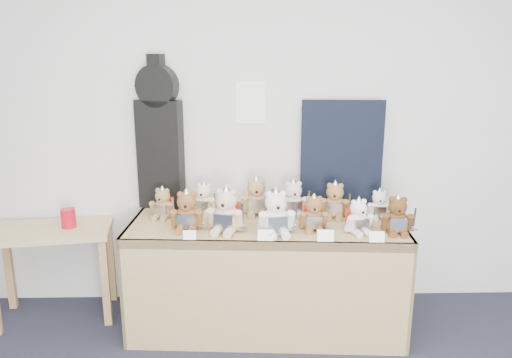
{
  "coord_description": "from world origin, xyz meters",
  "views": [
    {
      "loc": [
        -0.06,
        -1.07,
        1.87
      ],
      "look_at": [
        0.01,
        2.0,
        1.07
      ],
      "focal_mm": 35.0,
      "sensor_mm": 36.0,
      "label": 1
    }
  ],
  "objects_px": {
    "teddy_back_left": "(204,200)",
    "teddy_front_far_right": "(358,218)",
    "teddy_front_centre": "(276,214)",
    "teddy_back_centre_right": "(293,200)",
    "display_table": "(266,248)",
    "teddy_front_far_left": "(187,213)",
    "teddy_back_far_left": "(163,204)",
    "teddy_back_right": "(335,202)",
    "side_table": "(52,245)",
    "teddy_back_end": "(379,205)",
    "teddy_front_left": "(226,212)",
    "red_cup": "(68,218)",
    "guitar_case": "(159,135)",
    "teddy_front_right": "(314,215)",
    "teddy_back_centre_left": "(256,198)",
    "teddy_front_end": "(397,216)"
  },
  "relations": [
    {
      "from": "teddy_front_far_right",
      "to": "teddy_back_far_left",
      "type": "xyz_separation_m",
      "value": [
        -1.27,
        0.33,
        -0.01
      ]
    },
    {
      "from": "teddy_front_right",
      "to": "teddy_back_far_left",
      "type": "relative_size",
      "value": 1.08
    },
    {
      "from": "side_table",
      "to": "teddy_front_far_left",
      "type": "height_order",
      "value": "teddy_front_far_left"
    },
    {
      "from": "teddy_back_centre_left",
      "to": "teddy_back_centre_right",
      "type": "distance_m",
      "value": 0.26
    },
    {
      "from": "teddy_back_end",
      "to": "teddy_front_right",
      "type": "bearing_deg",
      "value": -149.36
    },
    {
      "from": "teddy_front_right",
      "to": "teddy_back_far_left",
      "type": "xyz_separation_m",
      "value": [
        -1.0,
        0.27,
        -0.01
      ]
    },
    {
      "from": "teddy_front_end",
      "to": "teddy_back_right",
      "type": "distance_m",
      "value": 0.46
    },
    {
      "from": "teddy_front_far_left",
      "to": "teddy_front_right",
      "type": "xyz_separation_m",
      "value": [
        0.8,
        -0.02,
        -0.01
      ]
    },
    {
      "from": "guitar_case",
      "to": "teddy_back_centre_left",
      "type": "bearing_deg",
      "value": 4.96
    },
    {
      "from": "side_table",
      "to": "teddy_front_centre",
      "type": "relative_size",
      "value": 2.71
    },
    {
      "from": "teddy_back_end",
      "to": "teddy_back_far_left",
      "type": "relative_size",
      "value": 0.94
    },
    {
      "from": "teddy_back_left",
      "to": "teddy_front_far_right",
      "type": "bearing_deg",
      "value": -7.23
    },
    {
      "from": "display_table",
      "to": "teddy_front_centre",
      "type": "xyz_separation_m",
      "value": [
        0.05,
        -0.17,
        0.29
      ]
    },
    {
      "from": "teddy_front_end",
      "to": "teddy_back_centre_left",
      "type": "xyz_separation_m",
      "value": [
        -0.87,
        0.39,
        0.01
      ]
    },
    {
      "from": "teddy_back_far_left",
      "to": "teddy_back_right",
      "type": "bearing_deg",
      "value": 12.32
    },
    {
      "from": "teddy_front_right",
      "to": "teddy_back_centre_left",
      "type": "relative_size",
      "value": 0.87
    },
    {
      "from": "guitar_case",
      "to": "teddy_front_right",
      "type": "bearing_deg",
      "value": -6.6
    },
    {
      "from": "teddy_front_left",
      "to": "teddy_front_end",
      "type": "distance_m",
      "value": 1.07
    },
    {
      "from": "teddy_back_far_left",
      "to": "side_table",
      "type": "bearing_deg",
      "value": -169.25
    },
    {
      "from": "teddy_front_centre",
      "to": "teddy_back_far_left",
      "type": "height_order",
      "value": "teddy_front_centre"
    },
    {
      "from": "display_table",
      "to": "teddy_front_left",
      "type": "bearing_deg",
      "value": -152.2
    },
    {
      "from": "guitar_case",
      "to": "teddy_back_right",
      "type": "distance_m",
      "value": 1.3
    },
    {
      "from": "teddy_front_centre",
      "to": "teddy_back_centre_right",
      "type": "xyz_separation_m",
      "value": [
        0.14,
        0.36,
        -0.02
      ]
    },
    {
      "from": "teddy_back_right",
      "to": "teddy_back_end",
      "type": "bearing_deg",
      "value": 6.35
    },
    {
      "from": "teddy_front_centre",
      "to": "teddy_front_end",
      "type": "relative_size",
      "value": 1.18
    },
    {
      "from": "display_table",
      "to": "red_cup",
      "type": "distance_m",
      "value": 1.39
    },
    {
      "from": "display_table",
      "to": "teddy_front_far_right",
      "type": "distance_m",
      "value": 0.65
    },
    {
      "from": "teddy_front_left",
      "to": "teddy_back_far_left",
      "type": "xyz_separation_m",
      "value": [
        -0.44,
        0.28,
        -0.03
      ]
    },
    {
      "from": "guitar_case",
      "to": "teddy_front_right",
      "type": "xyz_separation_m",
      "value": [
        1.03,
        -0.48,
        -0.43
      ]
    },
    {
      "from": "display_table",
      "to": "teddy_back_centre_left",
      "type": "bearing_deg",
      "value": 108.64
    },
    {
      "from": "red_cup",
      "to": "teddy_back_centre_left",
      "type": "relative_size",
      "value": 0.45
    },
    {
      "from": "teddy_front_left",
      "to": "teddy_front_centre",
      "type": "xyz_separation_m",
      "value": [
        0.31,
        -0.05,
        0.0
      ]
    },
    {
      "from": "teddy_front_left",
      "to": "teddy_back_far_left",
      "type": "height_order",
      "value": "teddy_front_left"
    },
    {
      "from": "display_table",
      "to": "teddy_front_far_left",
      "type": "bearing_deg",
      "value": -167.29
    },
    {
      "from": "teddy_front_centre",
      "to": "teddy_front_end",
      "type": "bearing_deg",
      "value": -7.46
    },
    {
      "from": "teddy_front_far_right",
      "to": "teddy_back_end",
      "type": "bearing_deg",
      "value": 39.04
    },
    {
      "from": "teddy_front_right",
      "to": "teddy_front_far_right",
      "type": "distance_m",
      "value": 0.28
    },
    {
      "from": "teddy_front_left",
      "to": "teddy_front_right",
      "type": "xyz_separation_m",
      "value": [
        0.55,
        0.02,
        -0.03
      ]
    },
    {
      "from": "teddy_front_end",
      "to": "teddy_back_right",
      "type": "height_order",
      "value": "teddy_back_right"
    },
    {
      "from": "teddy_front_centre",
      "to": "teddy_back_left",
      "type": "xyz_separation_m",
      "value": [
        -0.48,
        0.42,
        -0.03
      ]
    },
    {
      "from": "red_cup",
      "to": "teddy_front_right",
      "type": "height_order",
      "value": "teddy_front_right"
    },
    {
      "from": "guitar_case",
      "to": "teddy_front_right",
      "type": "height_order",
      "value": "guitar_case"
    },
    {
      "from": "teddy_front_far_left",
      "to": "teddy_front_end",
      "type": "xyz_separation_m",
      "value": [
        1.32,
        -0.09,
        -0.01
      ]
    },
    {
      "from": "teddy_back_end",
      "to": "teddy_front_far_left",
      "type": "bearing_deg",
      "value": -165.04
    },
    {
      "from": "teddy_back_left",
      "to": "red_cup",
      "type": "bearing_deg",
      "value": -163.29
    },
    {
      "from": "side_table",
      "to": "teddy_back_left",
      "type": "height_order",
      "value": "teddy_back_left"
    },
    {
      "from": "teddy_front_far_left",
      "to": "teddy_back_centre_left",
      "type": "xyz_separation_m",
      "value": [
        0.45,
        0.3,
        0.0
      ]
    },
    {
      "from": "side_table",
      "to": "teddy_back_far_left",
      "type": "bearing_deg",
      "value": -11.2
    },
    {
      "from": "teddy_back_left",
      "to": "teddy_back_centre_left",
      "type": "height_order",
      "value": "teddy_back_centre_left"
    },
    {
      "from": "display_table",
      "to": "teddy_back_end",
      "type": "distance_m",
      "value": 0.82
    }
  ]
}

